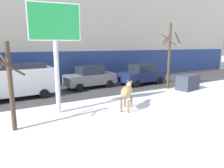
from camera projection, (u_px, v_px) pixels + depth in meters
ground_plane at (157, 119)px, 9.76m from camera, size 120.00×120.00×0.00m
road_strip at (91, 89)px, 16.37m from camera, size 60.00×5.60×0.01m
building_facade at (66, 15)px, 19.94m from camera, size 44.00×6.10×13.00m
cow_tan at (127, 92)px, 11.05m from camera, size 1.63×1.64×1.54m
billboard at (55, 29)px, 9.90m from camera, size 2.52×0.65×5.56m
car_white_van at (17, 80)px, 13.33m from camera, size 4.69×2.31×2.32m
car_grey_sedan at (90, 77)px, 16.81m from camera, size 4.29×2.15×1.84m
car_navy_sedan at (142, 74)px, 18.32m from camera, size 4.29×2.15×1.84m
pedestrian_near_billboard at (23, 78)px, 16.53m from camera, size 0.36×0.24×1.73m
pedestrian_by_cars at (82, 74)px, 19.10m from camera, size 0.36×0.24×1.73m
bare_tree_left_lot at (169, 54)px, 16.11m from camera, size 1.64×1.29×5.23m
bare_tree_right_lot at (10, 84)px, 8.11m from camera, size 1.10×1.08×3.68m
dumpster at (188, 82)px, 16.03m from camera, size 1.83×1.32×1.20m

